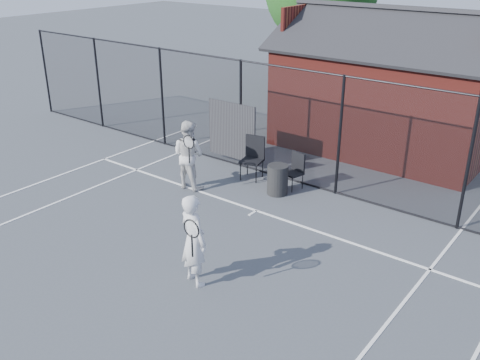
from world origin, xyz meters
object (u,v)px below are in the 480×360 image
Objects in this scene: clubhouse at (388,96)px; chair_left at (252,159)px; waste_bin at (278,180)px; player_back at (189,154)px; chair_right at (293,172)px; player_front at (194,240)px.

chair_left is at bearing -110.85° from clubhouse.
waste_bin is (-0.65, -4.90, -1.23)m from clubhouse.
clubhouse is 3.66× the size of player_back.
waste_bin is (1.07, -0.37, -0.18)m from chair_left.
player_back is 1.72m from chair_left.
chair_left is 1.15m from waste_bin.
player_back is at bearing -114.33° from clubhouse.
chair_right is at bearing -6.63° from chair_left.
clubhouse is at bearing 91.89° from player_front.
player_front is (0.30, -9.04, -0.72)m from clubhouse.
clubhouse is 6.55m from player_back.
player_back is (-2.98, 3.12, 0.00)m from player_front.
chair_right is at bearing 76.11° from waste_bin.
chair_right is at bearing 100.13° from player_front.
waste_bin is (-0.95, 4.14, -0.51)m from player_front.
player_back is 1.58× the size of chair_left.
clubhouse reaches higher than waste_bin.
player_front is 4.28m from waste_bin.
clubhouse reaches higher than chair_left.
waste_bin is (2.03, 1.03, -0.51)m from player_back.
player_back reaches higher than player_front.
waste_bin is (-0.12, -0.50, -0.08)m from chair_right.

